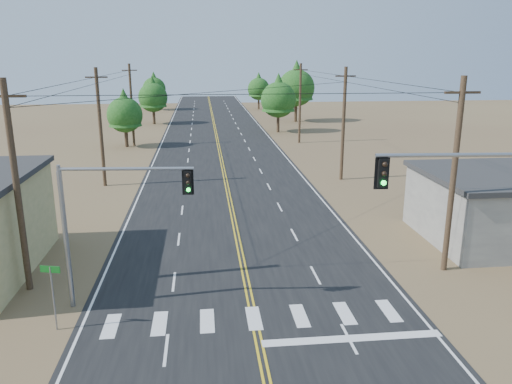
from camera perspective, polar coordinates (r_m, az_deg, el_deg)
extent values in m
cube|color=black|center=(42.57, -3.32, 0.46)|extent=(15.00, 200.00, 0.02)
cylinder|color=#4C3826|center=(25.33, -25.64, 0.29)|extent=(0.30, 0.30, 10.00)
cube|color=#4C3826|center=(24.68, -26.78, 9.75)|extent=(1.80, 0.12, 0.12)
cylinder|color=#4C3826|center=(44.34, -17.34, 6.97)|extent=(0.30, 0.30, 10.00)
cube|color=#4C3826|center=(43.97, -17.79, 12.39)|extent=(1.80, 0.12, 0.12)
cylinder|color=#4C3826|center=(63.95, -14.02, 9.58)|extent=(0.30, 0.30, 10.00)
cube|color=#4C3826|center=(63.70, -14.27, 13.33)|extent=(1.80, 0.12, 0.12)
cylinder|color=#4C3826|center=(26.92, 21.62, 1.55)|extent=(0.30, 0.30, 10.00)
cube|color=#4C3826|center=(26.32, 22.53, 10.46)|extent=(1.80, 0.12, 0.12)
cylinder|color=#4C3826|center=(45.27, 9.96, 7.60)|extent=(0.30, 0.30, 10.00)
cube|color=#4C3826|center=(44.91, 10.21, 12.91)|extent=(1.80, 0.12, 0.12)
cylinder|color=#4C3826|center=(64.60, 5.05, 10.02)|extent=(0.30, 0.30, 10.00)
cube|color=#4C3826|center=(64.35, 5.14, 13.74)|extent=(1.80, 0.12, 0.12)
cylinder|color=gray|center=(23.29, -20.86, -5.27)|extent=(0.21, 0.21, 6.24)
cylinder|color=gray|center=(22.44, -21.61, 2.22)|extent=(0.16, 0.16, 0.53)
cylinder|color=gray|center=(21.61, -14.59, 2.58)|extent=(5.63, 0.60, 0.14)
cube|color=black|center=(21.32, -7.79, 1.17)|extent=(0.33, 0.29, 0.98)
sphere|color=black|center=(21.09, -7.79, 1.88)|extent=(0.18, 0.18, 0.18)
sphere|color=black|center=(21.16, -7.76, 1.06)|extent=(0.18, 0.18, 0.18)
sphere|color=#0CE533|center=(21.24, -7.73, 0.25)|extent=(0.18, 0.18, 0.18)
cylinder|color=gray|center=(20.50, 22.19, 3.94)|extent=(6.42, 0.62, 0.16)
cube|color=black|center=(19.63, 14.24, 2.16)|extent=(0.38, 0.33, 1.13)
sphere|color=black|center=(19.39, 14.53, 3.06)|extent=(0.20, 0.20, 0.20)
sphere|color=black|center=(19.46, 14.46, 2.03)|extent=(0.20, 0.20, 0.20)
sphere|color=#0CE533|center=(19.55, 14.39, 1.01)|extent=(0.20, 0.20, 0.20)
cylinder|color=gray|center=(22.22, -22.13, -11.23)|extent=(0.07, 0.07, 2.80)
cube|color=#0E6319|center=(21.70, -22.47, -8.17)|extent=(0.82, 0.24, 0.28)
cylinder|color=#3F2D1E|center=(63.80, -14.61, 6.16)|extent=(0.44, 0.44, 2.58)
cone|color=#174A15|center=(63.36, -14.82, 9.35)|extent=(4.01, 4.01, 4.58)
sphere|color=#174A15|center=(63.45, -14.77, 8.52)|extent=(4.29, 4.29, 4.29)
cylinder|color=#3F2D1E|center=(84.62, -11.59, 8.58)|extent=(0.44, 0.44, 2.83)
cone|color=#174A15|center=(84.27, -11.74, 11.23)|extent=(4.40, 4.40, 5.03)
sphere|color=#174A15|center=(84.34, -11.70, 10.54)|extent=(4.72, 4.72, 4.72)
cylinder|color=#3F2D1E|center=(106.87, -11.48, 9.93)|extent=(0.47, 0.47, 2.82)
cone|color=#174A15|center=(106.59, -11.59, 12.02)|extent=(4.38, 4.38, 5.01)
sphere|color=#174A15|center=(106.65, -11.56, 11.47)|extent=(4.69, 4.69, 4.69)
cylinder|color=#3F2D1E|center=(74.03, 2.54, 8.04)|extent=(0.42, 0.42, 3.08)
cone|color=#174A15|center=(73.61, 2.58, 11.35)|extent=(4.79, 4.79, 5.48)
sphere|color=#174A15|center=(73.69, 2.57, 10.48)|extent=(5.14, 5.14, 5.14)
cylinder|color=#3F2D1E|center=(86.33, 4.57, 9.25)|extent=(0.51, 0.51, 3.70)
cone|color=#174A15|center=(85.95, 4.64, 12.66)|extent=(5.76, 5.76, 6.58)
sphere|color=#174A15|center=(86.02, 4.62, 11.77)|extent=(6.17, 6.17, 6.17)
cylinder|color=#3F2D1E|center=(106.17, 0.31, 10.17)|extent=(0.39, 0.39, 2.75)
cone|color=#174A15|center=(105.89, 0.31, 12.23)|extent=(4.28, 4.28, 4.89)
sphere|color=#174A15|center=(105.95, 0.31, 11.70)|extent=(4.58, 4.58, 4.58)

